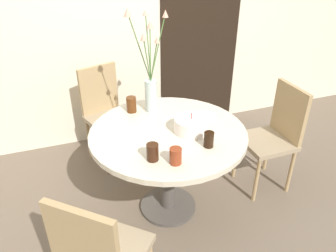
# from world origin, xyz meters

# --- Properties ---
(ground_plane) EXTENTS (16.00, 16.00, 0.00)m
(ground_plane) POSITION_xyz_m (0.00, 0.00, 0.00)
(ground_plane) COLOR #6B5B4C
(wall_back) EXTENTS (8.00, 0.05, 2.60)m
(wall_back) POSITION_xyz_m (0.00, 1.32, 1.30)
(wall_back) COLOR beige
(wall_back) RESTS_ON ground_plane
(doorway_panel) EXTENTS (0.90, 0.01, 2.05)m
(doorway_panel) POSITION_xyz_m (0.83, 1.29, 1.02)
(doorway_panel) COLOR black
(doorway_panel) RESTS_ON ground_plane
(dining_table) EXTENTS (1.14, 1.14, 0.74)m
(dining_table) POSITION_xyz_m (0.00, 0.00, 0.61)
(dining_table) COLOR beige
(dining_table) RESTS_ON ground_plane
(chair_far_back) EXTENTS (0.51, 0.51, 0.93)m
(chair_far_back) POSITION_xyz_m (-0.30, 0.92, 0.53)
(chair_far_back) COLOR #9E896B
(chair_far_back) RESTS_ON ground_plane
(chair_left_flank) EXTENTS (0.40, 0.40, 0.93)m
(chair_left_flank) POSITION_xyz_m (0.97, 0.00, 0.53)
(chair_left_flank) COLOR #9E896B
(chair_left_flank) RESTS_ON ground_plane
(birthday_cake) EXTENTS (0.24, 0.24, 0.15)m
(birthday_cake) POSITION_xyz_m (0.15, -0.07, 0.80)
(birthday_cake) COLOR white
(birthday_cake) RESTS_ON dining_table
(flower_vase) EXTENTS (0.33, 0.31, 0.80)m
(flower_vase) POSITION_xyz_m (-0.02, 0.36, 1.01)
(flower_vase) COLOR #B2C6C1
(flower_vase) RESTS_ON dining_table
(side_plate) EXTENTS (0.19, 0.19, 0.01)m
(side_plate) POSITION_xyz_m (0.34, 0.10, 0.75)
(side_plate) COLOR white
(side_plate) RESTS_ON dining_table
(drink_glass_0) EXTENTS (0.07, 0.07, 0.11)m
(drink_glass_0) POSITION_xyz_m (0.19, -0.28, 0.80)
(drink_glass_0) COLOR black
(drink_glass_0) RESTS_ON dining_table
(drink_glass_1) EXTENTS (0.08, 0.08, 0.11)m
(drink_glass_1) POSITION_xyz_m (-0.09, -0.38, 0.80)
(drink_glass_1) COLOR maroon
(drink_glass_1) RESTS_ON dining_table
(drink_glass_2) EXTENTS (0.08, 0.08, 0.11)m
(drink_glass_2) POSITION_xyz_m (-0.21, -0.30, 0.80)
(drink_glass_2) COLOR #33190C
(drink_glass_2) RESTS_ON dining_table
(drink_glass_3) EXTENTS (0.08, 0.08, 0.12)m
(drink_glass_3) POSITION_xyz_m (-0.17, 0.38, 0.80)
(drink_glass_3) COLOR #51280F
(drink_glass_3) RESTS_ON dining_table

